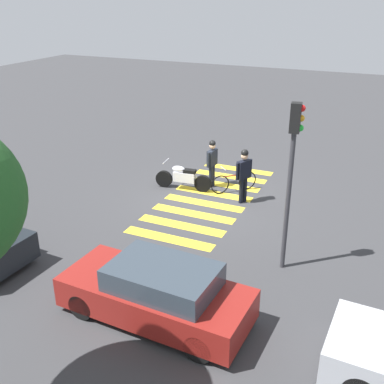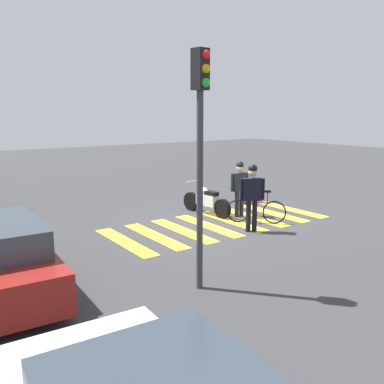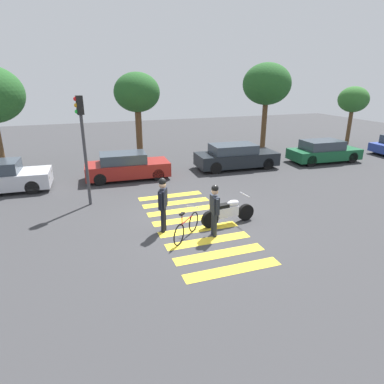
# 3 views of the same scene
# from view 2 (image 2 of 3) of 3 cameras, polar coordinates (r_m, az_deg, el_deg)

# --- Properties ---
(ground_plane) EXTENTS (60.00, 60.00, 0.00)m
(ground_plane) POSITION_cam_2_polar(r_m,az_deg,el_deg) (12.54, 3.83, -4.31)
(ground_plane) COLOR #38383A
(police_motorcycle) EXTENTS (2.12, 0.62, 1.03)m
(police_motorcycle) POSITION_cam_2_polar(r_m,az_deg,el_deg) (13.54, 1.98, -1.19)
(police_motorcycle) COLOR black
(police_motorcycle) RESTS_ON ground_plane
(leaning_bicycle) EXTENTS (1.28, 1.30, 1.01)m
(leaning_bicycle) POSITION_cam_2_polar(r_m,az_deg,el_deg) (12.61, 8.82, -2.53)
(leaning_bicycle) COLOR black
(leaning_bicycle) RESTS_ON ground_plane
(officer_on_foot) EXTENTS (0.25, 0.67, 1.78)m
(officer_on_foot) POSITION_cam_2_polar(r_m,az_deg,el_deg) (13.23, 6.56, 1.00)
(officer_on_foot) COLOR #1E232D
(officer_on_foot) RESTS_ON ground_plane
(officer_by_motorcycle) EXTENTS (0.42, 0.63, 1.91)m
(officer_by_motorcycle) POSITION_cam_2_polar(r_m,az_deg,el_deg) (11.55, 8.26, -0.01)
(officer_by_motorcycle) COLOR black
(officer_by_motorcycle) RESTS_ON ground_plane
(crosswalk_stripes) EXTENTS (2.83, 6.75, 0.01)m
(crosswalk_stripes) POSITION_cam_2_polar(r_m,az_deg,el_deg) (12.54, 3.84, -4.30)
(crosswalk_stripes) COLOR yellow
(crosswalk_stripes) RESTS_ON ground_plane
(traffic_light_pole) EXTENTS (0.34, 0.27, 4.36)m
(traffic_light_pole) POSITION_cam_2_polar(r_m,az_deg,el_deg) (7.40, 1.18, 8.09)
(traffic_light_pole) COLOR #38383D
(traffic_light_pole) RESTS_ON ground_plane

